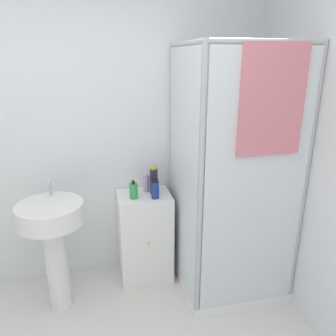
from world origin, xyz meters
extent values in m
cube|color=silver|center=(0.00, 1.70, 1.25)|extent=(6.40, 0.06, 2.50)
cube|color=white|center=(1.26, 1.26, 0.04)|extent=(0.82, 0.82, 0.09)
cylinder|color=#B2B2B7|center=(1.65, 1.65, 1.01)|extent=(0.04, 0.04, 2.01)
cylinder|color=#B2B2B7|center=(0.86, 1.65, 1.01)|extent=(0.04, 0.04, 2.01)
cylinder|color=#B2B2B7|center=(1.65, 0.86, 1.01)|extent=(0.04, 0.04, 2.01)
cylinder|color=#B2B2B7|center=(0.86, 0.86, 1.01)|extent=(0.04, 0.04, 2.01)
cylinder|color=#B2B2B7|center=(1.26, 0.86, 1.99)|extent=(0.79, 0.04, 0.04)
cylinder|color=#B2B2B7|center=(1.26, 1.65, 1.99)|extent=(0.79, 0.04, 0.04)
cylinder|color=#B2B2B7|center=(0.86, 1.26, 1.99)|extent=(0.04, 0.79, 0.04)
cylinder|color=#B2B2B7|center=(1.65, 1.26, 1.99)|extent=(0.04, 0.79, 0.04)
cube|color=silver|center=(1.26, 0.85, 1.03)|extent=(0.75, 0.01, 1.88)
cube|color=silver|center=(0.85, 1.26, 1.03)|extent=(0.01, 0.75, 1.88)
cylinder|color=#B7BABF|center=(1.46, 1.59, 0.84)|extent=(0.02, 0.02, 1.51)
cylinder|color=#B7BABF|center=(1.46, 1.54, 1.62)|extent=(0.07, 0.07, 0.04)
cube|color=#D1757F|center=(1.30, 0.83, 1.64)|extent=(0.44, 0.03, 0.70)
cube|color=white|center=(0.58, 1.48, 0.40)|extent=(0.45, 0.36, 0.80)
sphere|color=gold|center=(0.58, 1.29, 0.44)|extent=(0.02, 0.02, 0.02)
cylinder|color=white|center=(-0.15, 1.26, 0.37)|extent=(0.16, 0.16, 0.75)
cylinder|color=white|center=(-0.15, 1.26, 0.82)|extent=(0.48, 0.48, 0.15)
cylinder|color=#B7BABF|center=(-0.15, 1.43, 0.96)|extent=(0.02, 0.02, 0.13)
cube|color=#B7BABF|center=(-0.15, 1.39, 1.02)|extent=(0.02, 0.07, 0.02)
cylinder|color=green|center=(0.49, 1.43, 0.87)|extent=(0.07, 0.07, 0.13)
cylinder|color=black|center=(0.49, 1.43, 0.94)|extent=(0.02, 0.02, 0.02)
cube|color=black|center=(0.49, 1.41, 0.96)|extent=(0.02, 0.04, 0.01)
cylinder|color=#281E33|center=(0.67, 1.49, 0.91)|extent=(0.07, 0.07, 0.22)
cylinder|color=gold|center=(0.67, 1.49, 1.03)|extent=(0.06, 0.06, 0.02)
cylinder|color=navy|center=(0.66, 1.39, 0.88)|extent=(0.06, 0.06, 0.14)
cylinder|color=black|center=(0.66, 1.39, 0.96)|extent=(0.05, 0.05, 0.02)
cylinder|color=#B299C6|center=(0.61, 1.55, 0.88)|extent=(0.05, 0.05, 0.15)
cylinder|color=silver|center=(0.61, 1.55, 0.96)|extent=(0.02, 0.02, 0.02)
cube|color=silver|center=(0.61, 1.53, 0.98)|extent=(0.01, 0.03, 0.01)
camera|label=1|loc=(0.19, -1.03, 1.91)|focal=35.00mm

